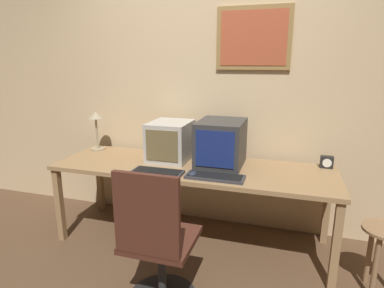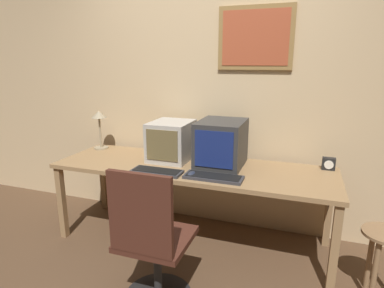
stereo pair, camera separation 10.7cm
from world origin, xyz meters
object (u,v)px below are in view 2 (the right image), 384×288
(desk_clock, at_px, (329,164))
(side_stool, at_px, (383,251))
(keyboard_main, at_px, (157,171))
(office_chair, at_px, (152,249))
(desk_lamp, at_px, (99,121))
(mouse_near_keyboard, at_px, (191,174))
(keyboard_side, at_px, (213,177))
(monitor_right, at_px, (221,143))
(monitor_left, at_px, (171,141))

(desk_clock, bearing_deg, side_stool, -57.35)
(keyboard_main, xyz_separation_m, side_stool, (1.66, 0.00, -0.37))
(desk_clock, xyz_separation_m, office_chair, (-1.08, -1.13, -0.34))
(desk_lamp, distance_m, side_stool, 2.65)
(desk_clock, distance_m, side_stool, 0.77)
(office_chair, distance_m, side_stool, 1.54)
(mouse_near_keyboard, bearing_deg, keyboard_side, 2.37)
(monitor_right, bearing_deg, monitor_left, 176.92)
(keyboard_main, height_order, side_stool, keyboard_main)
(desk_lamp, height_order, office_chair, desk_lamp)
(keyboard_main, relative_size, office_chair, 0.42)
(keyboard_side, xyz_separation_m, side_stool, (1.19, -0.02, -0.37))
(desk_clock, relative_size, desk_lamp, 0.26)
(office_chair, bearing_deg, mouse_near_keyboard, 84.64)
(side_stool, bearing_deg, mouse_near_keyboard, 179.35)
(monitor_left, xyz_separation_m, desk_lamp, (-0.83, 0.10, 0.11))
(monitor_right, height_order, office_chair, monitor_right)
(desk_clock, height_order, side_stool, desk_clock)
(mouse_near_keyboard, distance_m, desk_clock, 1.15)
(desk_clock, relative_size, side_stool, 0.21)
(keyboard_side, height_order, office_chair, office_chair)
(keyboard_main, xyz_separation_m, desk_lamp, (-0.87, 0.49, 0.28))
(monitor_right, height_order, mouse_near_keyboard, monitor_right)
(keyboard_side, relative_size, desk_lamp, 1.16)
(desk_clock, height_order, desk_lamp, desk_lamp)
(keyboard_side, xyz_separation_m, office_chair, (-0.23, -0.60, -0.31))
(keyboard_side, relative_size, side_stool, 0.91)
(office_chair, bearing_deg, monitor_left, 105.52)
(monitor_right, distance_m, mouse_near_keyboard, 0.42)
(mouse_near_keyboard, distance_m, desk_lamp, 1.28)
(mouse_near_keyboard, xyz_separation_m, desk_clock, (1.02, 0.53, 0.03))
(keyboard_side, bearing_deg, mouse_near_keyboard, -177.63)
(desk_lamp, bearing_deg, keyboard_main, -29.58)
(monitor_right, bearing_deg, mouse_near_keyboard, -113.06)
(keyboard_side, distance_m, side_stool, 1.25)
(monitor_left, relative_size, monitor_right, 0.88)
(monitor_left, distance_m, office_chair, 1.11)
(desk_clock, xyz_separation_m, desk_lamp, (-2.18, -0.06, 0.24))
(desk_clock, bearing_deg, mouse_near_keyboard, -152.50)
(office_chair, bearing_deg, desk_lamp, 135.84)
(desk_lamp, bearing_deg, mouse_near_keyboard, -22.28)
(mouse_near_keyboard, relative_size, office_chair, 0.11)
(keyboard_side, relative_size, mouse_near_keyboard, 4.10)
(keyboard_side, distance_m, desk_lamp, 1.44)
(keyboard_main, height_order, office_chair, office_chair)
(mouse_near_keyboard, xyz_separation_m, side_stool, (1.37, -0.02, -0.38))
(keyboard_side, bearing_deg, keyboard_main, -176.82)
(desk_lamp, bearing_deg, office_chair, -44.16)
(keyboard_main, relative_size, mouse_near_keyboard, 3.75)
(monitor_left, relative_size, desk_clock, 4.11)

